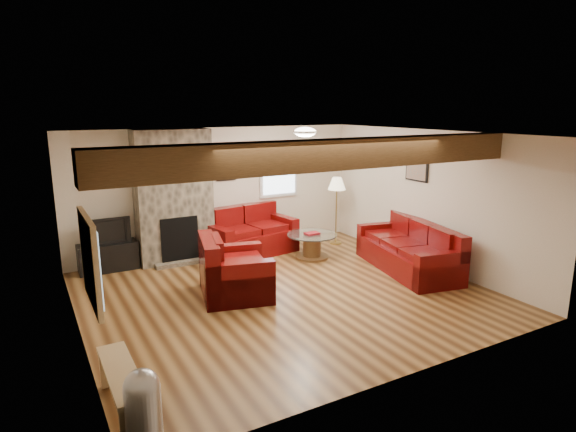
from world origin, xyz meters
name	(u,v)px	position (x,y,z in m)	size (l,w,h in m)	color
room	(285,217)	(0.00, 0.00, 1.25)	(8.00, 8.00, 8.00)	#502E15
oak_beam	(332,154)	(0.00, -1.25, 2.31)	(6.00, 0.36, 0.38)	#372410
chimney_breast	(174,198)	(-1.00, 2.49, 1.22)	(1.40, 0.67, 2.50)	#3A362D
back_window	(279,171)	(1.35, 2.71, 1.55)	(0.90, 0.08, 1.10)	silver
hatch_window	(91,261)	(-2.96, -1.50, 1.45)	(0.08, 1.00, 0.90)	tan
ceiling_dome	(305,134)	(0.90, 0.90, 2.44)	(0.40, 0.40, 0.18)	white
artwork_back	(226,168)	(0.15, 2.71, 1.70)	(0.42, 0.06, 0.52)	black
artwork_right	(416,170)	(2.96, 0.30, 1.75)	(0.06, 0.55, 0.42)	black
sofa_three	(408,247)	(2.48, -0.08, 0.43)	(2.24, 0.94, 0.87)	#480507
loveseat	(250,231)	(0.44, 2.23, 0.46)	(1.74, 1.00, 0.93)	#480507
armchair_red	(235,266)	(-0.70, 0.33, 0.47)	(1.17, 1.02, 0.94)	#480507
coffee_table	(312,246)	(1.36, 1.36, 0.24)	(0.98, 0.98, 0.51)	#412A15
tv_cabinet	(108,257)	(-2.25, 2.53, 0.25)	(1.01, 0.41, 0.51)	black
television	(106,230)	(-2.25, 2.53, 0.74)	(0.83, 0.11, 0.48)	black
floor_lamp	(337,187)	(2.34, 1.97, 1.23)	(0.37, 0.37, 1.44)	#A68E45
pine_bench	(123,392)	(-2.83, -1.91, 0.22)	(0.28, 1.19, 0.45)	tan
pedal_bin	(143,411)	(-2.77, -2.55, 0.38)	(0.31, 0.31, 0.77)	#B3B3B8
coal_bucket	(211,257)	(-0.54, 1.87, 0.16)	(0.35, 0.35, 0.33)	gray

